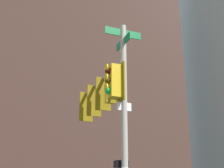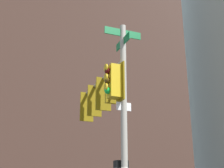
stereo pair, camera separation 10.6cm
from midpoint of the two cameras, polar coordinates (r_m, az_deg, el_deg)
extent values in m
cylinder|color=#9E998C|center=(9.07, 1.89, -8.85)|extent=(0.18, 0.18, 6.80)
cylinder|color=#9E998C|center=(11.55, -2.63, 0.27)|extent=(1.53, 4.07, 0.12)
cylinder|color=#9E998C|center=(10.20, -0.01, 0.22)|extent=(0.42, 1.01, 0.75)
cube|color=#0F6B33|center=(10.11, 1.69, 9.02)|extent=(1.16, 0.43, 0.24)
cube|color=#0F6B33|center=(9.97, 1.71, 7.49)|extent=(0.36, 0.94, 0.24)
cube|color=white|center=(9.24, 1.83, -4.02)|extent=(0.43, 0.18, 0.24)
cube|color=gold|center=(10.30, -0.36, -0.62)|extent=(0.43, 0.43, 1.00)
cube|color=#7D640C|center=(10.14, 0.05, -0.31)|extent=(0.53, 0.22, 1.16)
sphere|color=#470A07|center=(10.58, -0.78, 0.60)|extent=(0.20, 0.20, 0.20)
cylinder|color=gold|center=(10.67, -0.91, 0.94)|extent=(0.23, 0.11, 0.23)
sphere|color=#4C330A|center=(10.48, -0.78, -0.95)|extent=(0.20, 0.20, 0.20)
cylinder|color=gold|center=(10.57, -0.91, -0.58)|extent=(0.23, 0.11, 0.23)
sphere|color=green|center=(10.39, -0.79, -2.52)|extent=(0.20, 0.20, 0.20)
cylinder|color=gold|center=(10.48, -0.92, -2.14)|extent=(0.23, 0.11, 0.23)
cube|color=gold|center=(11.13, -2.18, -2.01)|extent=(0.43, 0.43, 1.00)
cube|color=#7D640C|center=(10.96, -1.83, -1.74)|extent=(0.53, 0.22, 1.16)
sphere|color=red|center=(11.40, -2.53, -0.85)|extent=(0.20, 0.20, 0.20)
cylinder|color=gold|center=(11.49, -2.63, -0.51)|extent=(0.23, 0.11, 0.23)
sphere|color=#4C330A|center=(11.31, -2.55, -2.29)|extent=(0.20, 0.20, 0.20)
cylinder|color=gold|center=(11.39, -2.65, -1.94)|extent=(0.23, 0.11, 0.23)
sphere|color=#0A3819|center=(11.23, -2.57, -3.76)|extent=(0.20, 0.20, 0.20)
cylinder|color=gold|center=(11.31, -2.68, -3.40)|extent=(0.23, 0.11, 0.23)
cube|color=gold|center=(11.97, -3.75, -3.21)|extent=(0.43, 0.43, 1.00)
cube|color=#7D640C|center=(11.79, -3.45, -2.98)|extent=(0.53, 0.22, 1.16)
sphere|color=#470A07|center=(12.24, -4.04, -2.09)|extent=(0.20, 0.20, 0.20)
cylinder|color=gold|center=(12.32, -4.13, -1.77)|extent=(0.23, 0.11, 0.23)
sphere|color=#4C330A|center=(12.15, -4.07, -3.45)|extent=(0.20, 0.20, 0.20)
cylinder|color=gold|center=(12.24, -4.16, -3.12)|extent=(0.23, 0.11, 0.23)
sphere|color=green|center=(12.08, -4.10, -4.82)|extent=(0.20, 0.20, 0.20)
cylinder|color=gold|center=(12.16, -4.19, -4.48)|extent=(0.23, 0.11, 0.23)
cube|color=gold|center=(12.82, -5.12, -4.24)|extent=(0.43, 0.43, 1.00)
cube|color=#7D640C|center=(12.64, -4.86, -4.04)|extent=(0.53, 0.22, 1.16)
sphere|color=red|center=(13.08, -5.36, -3.18)|extent=(0.20, 0.20, 0.20)
cylinder|color=gold|center=(13.17, -5.43, -2.87)|extent=(0.23, 0.11, 0.23)
sphere|color=#4C330A|center=(13.01, -5.40, -4.45)|extent=(0.20, 0.20, 0.20)
cylinder|color=gold|center=(13.09, -5.47, -4.13)|extent=(0.23, 0.11, 0.23)
sphere|color=#0A3819|center=(12.93, -5.44, -5.74)|extent=(0.20, 0.20, 0.20)
cylinder|color=gold|center=(13.02, -5.51, -5.41)|extent=(0.23, 0.11, 0.23)
cube|color=gold|center=(9.34, 0.16, 0.43)|extent=(0.43, 0.43, 1.00)
cube|color=#7D640C|center=(9.41, 1.23, 0.29)|extent=(0.22, 0.53, 1.16)
sphere|color=#470A07|center=(9.37, -0.99, 2.33)|extent=(0.20, 0.20, 0.20)
cylinder|color=gold|center=(9.38, -1.36, 2.89)|extent=(0.11, 0.23, 0.23)
sphere|color=#4C330A|center=(9.27, -1.00, 0.60)|extent=(0.20, 0.20, 0.20)
cylinder|color=gold|center=(9.28, -1.37, 1.17)|extent=(0.11, 0.23, 0.23)
sphere|color=green|center=(9.17, -1.01, -1.17)|extent=(0.20, 0.20, 0.20)
cylinder|color=gold|center=(9.18, -1.39, -0.59)|extent=(0.11, 0.23, 0.23)
cube|color=black|center=(9.17, 1.30, -14.69)|extent=(0.42, 0.36, 0.40)
cube|color=#EA5914|center=(9.29, 0.95, -14.75)|extent=(0.24, 0.10, 0.28)
cube|color=#4C3328|center=(44.16, -5.45, 8.80)|extent=(21.92, 18.24, 44.66)
cube|color=brown|center=(53.23, -10.28, 3.62)|extent=(19.52, 16.22, 43.98)
camera|label=1|loc=(0.05, -90.30, 0.10)|focal=51.49mm
camera|label=2|loc=(0.05, 89.70, -0.10)|focal=51.49mm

